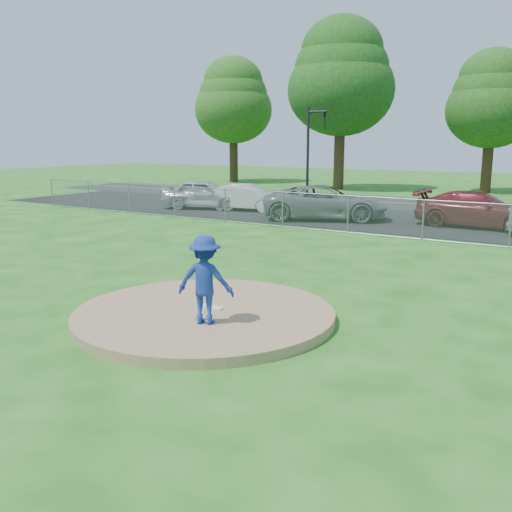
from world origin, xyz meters
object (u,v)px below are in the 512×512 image
at_px(traffic_signal_left, 311,145).
at_px(parked_car_darkred, 478,210).
at_px(parked_car_white, 246,197).
at_px(tree_far_left, 233,100).
at_px(parked_car_gray, 325,202).
at_px(tree_left, 341,76).
at_px(pitcher, 205,280).
at_px(tree_center, 492,99).
at_px(parked_car_silver, 205,194).
at_px(traffic_cone, 314,209).

distance_m(traffic_signal_left, parked_car_darkred, 12.46).
bearing_deg(parked_car_white, tree_far_left, 26.66).
relative_size(tree_far_left, parked_car_white, 2.59).
bearing_deg(parked_car_gray, tree_left, -2.31).
height_order(traffic_signal_left, pitcher, traffic_signal_left).
relative_size(tree_center, parked_car_darkred, 1.89).
distance_m(tree_center, pitcher, 35.11).
distance_m(parked_car_silver, parked_car_darkred, 13.93).
bearing_deg(pitcher, parked_car_darkred, -114.52).
bearing_deg(parked_car_white, parked_car_gray, -110.46).
distance_m(tree_center, parked_car_darkred, 18.77).
height_order(tree_left, parked_car_white, tree_left).
distance_m(tree_left, parked_car_white, 16.78).
height_order(tree_far_left, traffic_signal_left, tree_far_left).
distance_m(parked_car_white, parked_car_darkred, 11.60).
relative_size(tree_far_left, traffic_signal_left, 1.92).
xyz_separation_m(tree_center, parked_car_silver, (-10.85, -18.48, -5.67)).
relative_size(tree_far_left, tree_left, 0.86).
relative_size(traffic_signal_left, parked_car_white, 1.35).
distance_m(traffic_signal_left, traffic_cone, 7.73).
relative_size(tree_far_left, parked_car_darkred, 2.07).
xyz_separation_m(tree_left, tree_center, (10.00, 3.00, -1.77)).
bearing_deg(parked_car_white, pitcher, -158.63).
distance_m(tree_left, traffic_cone, 18.08).
height_order(tree_center, traffic_cone, tree_center).
height_order(tree_left, parked_car_gray, tree_left).
relative_size(tree_center, pitcher, 5.77).
bearing_deg(traffic_cone, pitcher, -70.15).
bearing_deg(tree_center, tree_left, -163.30).
height_order(pitcher, parked_car_darkred, pitcher).
relative_size(tree_center, traffic_cone, 13.61).
xyz_separation_m(parked_car_white, parked_car_darkred, (11.59, 0.30, 0.07)).
relative_size(parked_car_silver, parked_car_darkred, 0.89).
xyz_separation_m(traffic_signal_left, pitcher, (9.30, -22.65, -2.31)).
height_order(tree_center, parked_car_silver, tree_center).
distance_m(pitcher, parked_car_silver, 20.38).
bearing_deg(traffic_cone, parked_car_darkred, 5.02).
bearing_deg(parked_car_darkred, parked_car_silver, 94.57).
height_order(parked_car_silver, parked_car_darkred, parked_car_silver).
bearing_deg(traffic_signal_left, tree_far_left, 140.27).
relative_size(tree_left, parked_car_silver, 2.71).
bearing_deg(tree_far_left, traffic_cone, -46.09).
xyz_separation_m(tree_left, parked_car_silver, (-0.85, -15.48, -7.44)).
xyz_separation_m(parked_car_silver, parked_car_white, (2.31, 0.56, -0.10)).
distance_m(tree_left, parked_car_silver, 17.20).
bearing_deg(pitcher, tree_far_left, -75.64).
bearing_deg(parked_car_darkred, parked_car_gray, 101.92).
relative_size(pitcher, parked_car_darkred, 0.33).
height_order(tree_left, pitcher, tree_left).
bearing_deg(traffic_signal_left, parked_car_darkred, -27.46).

